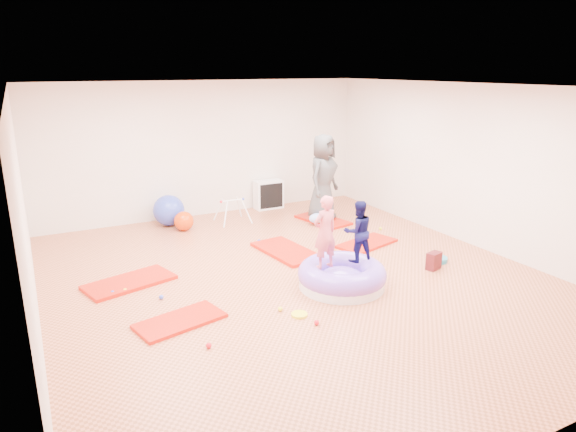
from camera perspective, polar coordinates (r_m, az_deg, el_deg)
room at (r=7.33m, az=1.09°, el=3.17°), size 7.01×8.01×2.81m
gym_mat_front_left at (r=6.64m, az=-11.91°, el=-11.34°), size 1.17×0.77×0.04m
gym_mat_mid_left at (r=7.91m, az=-17.20°, el=-7.05°), size 1.37×0.93×0.05m
gym_mat_center_back at (r=8.79m, az=-0.17°, el=-3.92°), size 0.82×1.40×0.06m
gym_mat_right at (r=9.28m, az=8.73°, el=-3.03°), size 1.22×0.84×0.05m
gym_mat_rear_right at (r=10.58m, az=3.91°, el=-0.44°), size 0.81×1.26×0.05m
inflatable_cushion at (r=7.47m, az=6.00°, el=-6.69°), size 1.28×1.28×0.40m
child_pink at (r=7.13m, az=4.13°, el=-1.43°), size 0.41×0.30×1.05m
child_navy at (r=7.45m, az=7.79°, el=-1.34°), size 0.49×0.41×0.91m
adult_caregiver at (r=10.40m, az=3.91°, el=4.33°), size 1.01×0.91×1.73m
infant at (r=10.24m, az=3.32°, el=-0.26°), size 0.34×0.35×0.20m
ball_pit_balls at (r=7.52m, az=-5.62°, el=-7.56°), size 5.19×3.19×0.06m
exercise_ball_blue at (r=10.48m, az=-13.11°, el=0.62°), size 0.62×0.62×0.62m
exercise_ball_orange at (r=10.11m, az=-11.50°, el=-0.56°), size 0.38×0.38×0.38m
infant_play_gym at (r=10.41m, az=-6.20°, el=0.95°), size 0.64×0.61×0.49m
cube_shelf at (r=11.45m, az=-2.17°, el=2.40°), size 0.63×0.31×0.63m
balance_disc at (r=8.74m, az=16.22°, el=-4.63°), size 0.33×0.33×0.07m
backpack at (r=8.37m, az=15.90°, el=-4.82°), size 0.27×0.21×0.28m
yellow_toy at (r=6.67m, az=1.27°, el=-10.90°), size 0.21×0.21×0.03m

